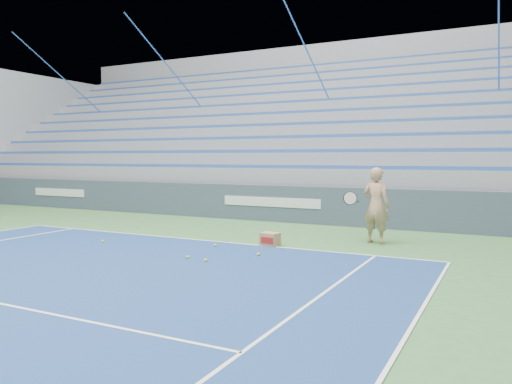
{
  "coord_description": "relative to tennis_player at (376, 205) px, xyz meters",
  "views": [
    {
      "loc": [
        6.44,
        2.17,
        1.95
      ],
      "look_at": [
        1.22,
        12.38,
        1.15
      ],
      "focal_mm": 35.0,
      "sensor_mm": 36.0,
      "label": 1
    }
  ],
  "objects": [
    {
      "name": "sponsor_barrier",
      "position": [
        -3.75,
        2.51,
        -0.31
      ],
      "size": [
        30.0,
        0.32,
        1.1
      ],
      "color": "#3A4758",
      "rests_on": "ground"
    },
    {
      "name": "bleachers",
      "position": [
        -3.75,
        8.23,
        1.49
      ],
      "size": [
        31.0,
        9.15,
        7.3
      ],
      "color": "gray",
      "rests_on": "ground"
    },
    {
      "name": "tennis_player",
      "position": [
        0.0,
        0.0,
        0.0
      ],
      "size": [
        0.96,
        0.89,
        1.73
      ],
      "color": "tan",
      "rests_on": "ground"
    },
    {
      "name": "ball_box",
      "position": [
        -1.99,
        -1.38,
        -0.72
      ],
      "size": [
        0.43,
        0.35,
        0.29
      ],
      "color": "#A58050",
      "rests_on": "ground"
    },
    {
      "name": "tennis_ball_0",
      "position": [
        -1.71,
        -2.51,
        -0.83
      ],
      "size": [
        0.07,
        0.07,
        0.07
      ],
      "primitive_type": "sphere",
      "color": "#BFDE2D",
      "rests_on": "ground"
    },
    {
      "name": "tennis_ball_1",
      "position": [
        -5.56,
        -2.77,
        -0.83
      ],
      "size": [
        0.07,
        0.07,
        0.07
      ],
      "primitive_type": "sphere",
      "color": "#BFDE2D",
      "rests_on": "ground"
    },
    {
      "name": "tennis_ball_2",
      "position": [
        -2.79,
        -3.39,
        -0.83
      ],
      "size": [
        0.07,
        0.07,
        0.07
      ],
      "primitive_type": "sphere",
      "color": "#BFDE2D",
      "rests_on": "ground"
    },
    {
      "name": "tennis_ball_3",
      "position": [
        -2.32,
        -3.48,
        -0.83
      ],
      "size": [
        0.07,
        0.07,
        0.07
      ],
      "primitive_type": "sphere",
      "color": "#BFDE2D",
      "rests_on": "ground"
    },
    {
      "name": "tennis_ball_4",
      "position": [
        -3.01,
        -2.04,
        -0.83
      ],
      "size": [
        0.07,
        0.07,
        0.07
      ],
      "primitive_type": "sphere",
      "color": "#BFDE2D",
      "rests_on": "ground"
    }
  ]
}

